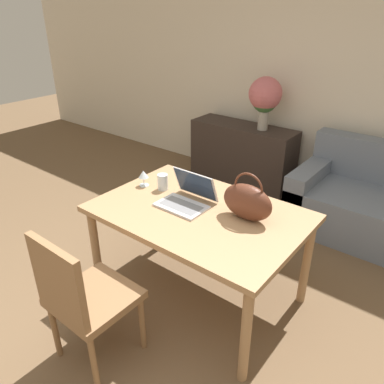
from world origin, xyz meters
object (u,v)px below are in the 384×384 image
(laptop, at_px, (188,196))
(handbag, at_px, (247,202))
(drinking_glass, at_px, (163,182))
(chair, at_px, (82,296))
(flower_vase, at_px, (265,97))
(wine_glass, at_px, (143,175))

(laptop, xyz_separation_m, handbag, (0.42, 0.07, 0.06))
(drinking_glass, height_order, handbag, handbag)
(chair, bearing_deg, flower_vase, 98.48)
(chair, distance_m, wine_glass, 1.04)
(laptop, relative_size, handbag, 1.00)
(chair, distance_m, drinking_glass, 1.03)
(wine_glass, xyz_separation_m, flower_vase, (0.01, 1.84, 0.27))
(chair, xyz_separation_m, wine_glass, (-0.40, 0.91, 0.30))
(drinking_glass, relative_size, handbag, 0.35)
(laptop, bearing_deg, drinking_glass, 169.06)
(handbag, bearing_deg, drinking_glass, -178.53)
(laptop, relative_size, wine_glass, 2.76)
(wine_glass, height_order, handbag, handbag)
(wine_glass, distance_m, flower_vase, 1.86)
(laptop, bearing_deg, flower_vase, 103.09)
(chair, relative_size, handbag, 2.65)
(laptop, bearing_deg, chair, -92.51)
(handbag, distance_m, flower_vase, 1.98)
(laptop, distance_m, flower_vase, 1.92)
(laptop, height_order, drinking_glass, laptop)
(handbag, bearing_deg, laptop, -170.18)
(handbag, relative_size, flower_vase, 0.60)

